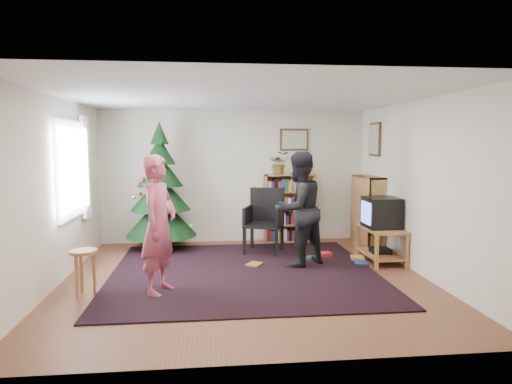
{
  "coord_description": "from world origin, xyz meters",
  "views": [
    {
      "loc": [
        -0.52,
        -6.18,
        1.86
      ],
      "look_at": [
        0.26,
        1.06,
        1.1
      ],
      "focal_mm": 32.0,
      "sensor_mm": 36.0,
      "label": 1
    }
  ],
  "objects": [
    {
      "name": "person_by_chair",
      "position": [
        0.86,
        0.58,
        0.88
      ],
      "size": [
        1.07,
        1.01,
        1.76
      ],
      "primitive_type": "imported",
      "rotation": [
        0.0,
        0.0,
        3.68
      ],
      "color": "black",
      "rests_on": "rug"
    },
    {
      "name": "wall_left",
      "position": [
        -2.5,
        0.0,
        1.25
      ],
      "size": [
        0.02,
        5.0,
        2.5
      ],
      "primitive_type": "cube",
      "color": "silver",
      "rests_on": "floor"
    },
    {
      "name": "bookshelf_back",
      "position": [
        1.04,
        2.34,
        0.66
      ],
      "size": [
        0.95,
        0.3,
        1.3
      ],
      "color": "#A17939",
      "rests_on": "floor"
    },
    {
      "name": "bookshelf_right",
      "position": [
        2.34,
        1.65,
        0.66
      ],
      "size": [
        0.3,
        0.95,
        1.3
      ],
      "rotation": [
        0.0,
        0.0,
        1.57
      ],
      "color": "#A17939",
      "rests_on": "floor"
    },
    {
      "name": "tv_stand",
      "position": [
        2.22,
        0.7,
        0.33
      ],
      "size": [
        0.53,
        0.95,
        0.55
      ],
      "color": "#A17939",
      "rests_on": "floor"
    },
    {
      "name": "picture_back",
      "position": [
        1.15,
        2.48,
        1.95
      ],
      "size": [
        0.55,
        0.03,
        0.42
      ],
      "color": "#4C3319",
      "rests_on": "wall_back"
    },
    {
      "name": "armchair",
      "position": [
        0.44,
        1.57,
        0.6
      ],
      "size": [
        0.77,
        0.79,
        1.11
      ],
      "rotation": [
        0.0,
        0.0,
        -0.34
      ],
      "color": "black",
      "rests_on": "rug"
    },
    {
      "name": "table_lamp",
      "position": [
        1.34,
        2.34,
        1.54
      ],
      "size": [
        0.27,
        0.27,
        0.36
      ],
      "color": "#A57F33",
      "rests_on": "bookshelf_back"
    },
    {
      "name": "picture_right",
      "position": [
        2.48,
        1.75,
        1.95
      ],
      "size": [
        0.03,
        0.5,
        0.6
      ],
      "color": "#4C3319",
      "rests_on": "wall_right"
    },
    {
      "name": "floor",
      "position": [
        0.0,
        0.0,
        0.0
      ],
      "size": [
        5.0,
        5.0,
        0.0
      ],
      "primitive_type": "plane",
      "color": "brown",
      "rests_on": "ground"
    },
    {
      "name": "wall_right",
      "position": [
        2.5,
        0.0,
        1.25
      ],
      "size": [
        0.02,
        5.0,
        2.5
      ],
      "primitive_type": "cube",
      "color": "silver",
      "rests_on": "floor"
    },
    {
      "name": "rug",
      "position": [
        0.0,
        0.3,
        0.01
      ],
      "size": [
        3.8,
        3.6,
        0.02
      ],
      "primitive_type": "cube",
      "color": "black",
      "rests_on": "floor"
    },
    {
      "name": "wall_front",
      "position": [
        0.0,
        -2.5,
        1.25
      ],
      "size": [
        5.0,
        0.02,
        2.5
      ],
      "primitive_type": "cube",
      "color": "silver",
      "rests_on": "floor"
    },
    {
      "name": "wall_back",
      "position": [
        0.0,
        2.5,
        1.25
      ],
      "size": [
        5.0,
        0.02,
        2.5
      ],
      "primitive_type": "cube",
      "color": "silver",
      "rests_on": "floor"
    },
    {
      "name": "curtain",
      "position": [
        -2.43,
        1.3,
        1.5
      ],
      "size": [
        0.06,
        0.35,
        1.6
      ],
      "primitive_type": "cube",
      "color": "white",
      "rests_on": "wall_left"
    },
    {
      "name": "ceiling",
      "position": [
        0.0,
        0.0,
        2.5
      ],
      "size": [
        5.0,
        5.0,
        0.0
      ],
      "primitive_type": "plane",
      "rotation": [
        3.14,
        0.0,
        0.0
      ],
      "color": "white",
      "rests_on": "wall_back"
    },
    {
      "name": "person_standing",
      "position": [
        -1.12,
        -0.5,
        0.87
      ],
      "size": [
        0.61,
        0.74,
        1.74
      ],
      "primitive_type": "imported",
      "rotation": [
        0.0,
        0.0,
        1.22
      ],
      "color": "#AE455A",
      "rests_on": "rug"
    },
    {
      "name": "christmas_tree",
      "position": [
        -1.34,
        1.97,
        0.94
      ],
      "size": [
        1.25,
        1.25,
        2.26
      ],
      "rotation": [
        0.0,
        0.0,
        -0.39
      ],
      "color": "#3F2816",
      "rests_on": "rug"
    },
    {
      "name": "stool",
      "position": [
        -2.05,
        -0.47,
        0.44
      ],
      "size": [
        0.34,
        0.34,
        0.56
      ],
      "color": "#A17939",
      "rests_on": "floor"
    },
    {
      "name": "crt_tv",
      "position": [
        2.22,
        0.7,
        0.79
      ],
      "size": [
        0.51,
        0.55,
        0.48
      ],
      "color": "black",
      "rests_on": "tv_stand"
    },
    {
      "name": "floor_clutter",
      "position": [
        1.3,
        0.78,
        0.04
      ],
      "size": [
        1.89,
        0.72,
        0.08
      ],
      "color": "#A51E19",
      "rests_on": "rug"
    },
    {
      "name": "window_pane",
      "position": [
        -2.47,
        0.6,
        1.5
      ],
      "size": [
        0.04,
        1.2,
        1.4
      ],
      "primitive_type": "cube",
      "color": "silver",
      "rests_on": "wall_left"
    },
    {
      "name": "potted_plant",
      "position": [
        0.84,
        2.34,
        1.51
      ],
      "size": [
        0.41,
        0.37,
        0.42
      ],
      "primitive_type": "imported",
      "rotation": [
        0.0,
        0.0,
        -0.11
      ],
      "color": "gray",
      "rests_on": "bookshelf_back"
    }
  ]
}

